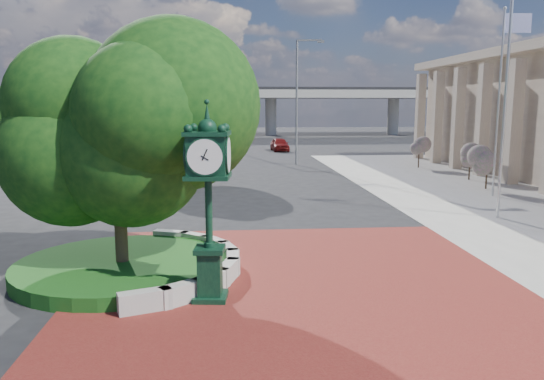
{
  "coord_description": "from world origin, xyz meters",
  "views": [
    {
      "loc": [
        -1.9,
        -15.15,
        4.87
      ],
      "look_at": [
        -0.51,
        1.5,
        2.18
      ],
      "focal_mm": 35.0,
      "sensor_mm": 36.0,
      "label": 1
    }
  ],
  "objects_px": {
    "parked_car": "(280,144)",
    "flagpole_b": "(499,102)",
    "flagpole_a": "(506,90)",
    "post_clock": "(209,195)",
    "street_lamp_far": "(224,95)",
    "street_lamp_near": "(300,92)"
  },
  "relations": [
    {
      "from": "flagpole_b",
      "to": "post_clock",
      "type": "bearing_deg",
      "value": -135.96
    },
    {
      "from": "flagpole_b",
      "to": "street_lamp_far",
      "type": "relative_size",
      "value": 0.97
    },
    {
      "from": "street_lamp_near",
      "to": "street_lamp_far",
      "type": "distance_m",
      "value": 16.6
    },
    {
      "from": "flagpole_a",
      "to": "street_lamp_far",
      "type": "bearing_deg",
      "value": 108.02
    },
    {
      "from": "post_clock",
      "to": "street_lamp_far",
      "type": "distance_m",
      "value": 45.73
    },
    {
      "from": "flagpole_b",
      "to": "street_lamp_far",
      "type": "xyz_separation_m",
      "value": [
        -14.48,
        31.46,
        0.91
      ]
    },
    {
      "from": "parked_car",
      "to": "flagpole_b",
      "type": "relative_size",
      "value": 0.42
    },
    {
      "from": "flagpole_a",
      "to": "street_lamp_near",
      "type": "distance_m",
      "value": 22.16
    },
    {
      "from": "parked_car",
      "to": "flagpole_a",
      "type": "relative_size",
      "value": 0.38
    },
    {
      "from": "post_clock",
      "to": "flagpole_b",
      "type": "relative_size",
      "value": 0.5
    },
    {
      "from": "street_lamp_near",
      "to": "street_lamp_far",
      "type": "bearing_deg",
      "value": 111.78
    },
    {
      "from": "parked_car",
      "to": "flagpole_b",
      "type": "distance_m",
      "value": 30.67
    },
    {
      "from": "flagpole_b",
      "to": "street_lamp_far",
      "type": "height_order",
      "value": "street_lamp_far"
    },
    {
      "from": "flagpole_b",
      "to": "street_lamp_far",
      "type": "bearing_deg",
      "value": 114.72
    },
    {
      "from": "street_lamp_near",
      "to": "flagpole_b",
      "type": "bearing_deg",
      "value": -62.58
    },
    {
      "from": "flagpole_a",
      "to": "post_clock",
      "type": "bearing_deg",
      "value": -143.94
    },
    {
      "from": "post_clock",
      "to": "flagpole_b",
      "type": "distance_m",
      "value": 20.49
    },
    {
      "from": "post_clock",
      "to": "street_lamp_far",
      "type": "height_order",
      "value": "street_lamp_far"
    },
    {
      "from": "street_lamp_near",
      "to": "parked_car",
      "type": "bearing_deg",
      "value": 91.48
    },
    {
      "from": "post_clock",
      "to": "parked_car",
      "type": "distance_m",
      "value": 43.71
    },
    {
      "from": "flagpole_a",
      "to": "street_lamp_far",
      "type": "relative_size",
      "value": 1.05
    },
    {
      "from": "flagpole_a",
      "to": "flagpole_b",
      "type": "height_order",
      "value": "flagpole_a"
    }
  ]
}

